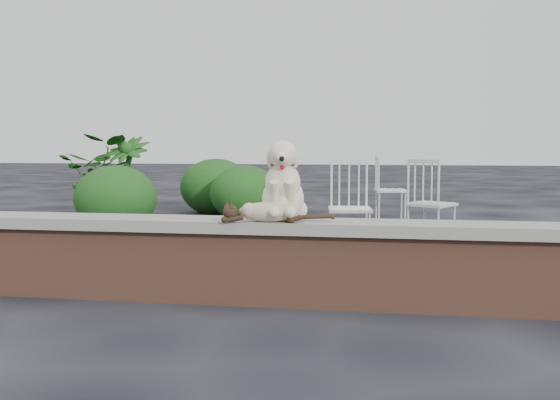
% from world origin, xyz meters
% --- Properties ---
extents(ground, '(60.00, 60.00, 0.00)m').
position_xyz_m(ground, '(0.00, 0.00, 0.00)').
color(ground, black).
rests_on(ground, ground).
extents(brick_wall, '(6.00, 0.30, 0.50)m').
position_xyz_m(brick_wall, '(0.00, 0.00, 0.25)').
color(brick_wall, brown).
rests_on(brick_wall, ground).
extents(capstone, '(6.20, 0.40, 0.08)m').
position_xyz_m(capstone, '(0.00, 0.00, 0.54)').
color(capstone, slate).
rests_on(capstone, brick_wall).
extents(dog, '(0.42, 0.52, 0.56)m').
position_xyz_m(dog, '(0.11, 0.03, 0.86)').
color(dog, beige).
rests_on(dog, capstone).
extents(cat, '(0.91, 0.33, 0.15)m').
position_xyz_m(cat, '(0.03, -0.12, 0.66)').
color(cat, tan).
rests_on(cat, capstone).
extents(chair_b, '(0.62, 0.62, 0.94)m').
position_xyz_m(chair_b, '(0.46, 2.03, 0.47)').
color(chair_b, white).
rests_on(chair_b, ground).
extents(chair_e, '(0.62, 0.62, 0.94)m').
position_xyz_m(chair_e, '(0.89, 4.69, 0.47)').
color(chair_e, white).
rests_on(chair_e, ground).
extents(chair_c, '(0.77, 0.77, 0.94)m').
position_xyz_m(chair_c, '(1.31, 2.71, 0.47)').
color(chair_c, white).
rests_on(chair_c, ground).
extents(potted_plant_a, '(1.25, 1.13, 1.24)m').
position_xyz_m(potted_plant_a, '(-3.36, 4.52, 0.62)').
color(potted_plant_a, '#1D4814').
rests_on(potted_plant_a, ground).
extents(potted_plant_b, '(0.75, 0.75, 1.21)m').
position_xyz_m(potted_plant_b, '(-2.87, 4.28, 0.61)').
color(potted_plant_b, '#1D4814').
rests_on(potted_plant_b, ground).
extents(shrubbery, '(2.56, 2.96, 0.92)m').
position_xyz_m(shrubbery, '(-1.96, 4.67, 0.39)').
color(shrubbery, '#1D4814').
rests_on(shrubbery, ground).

